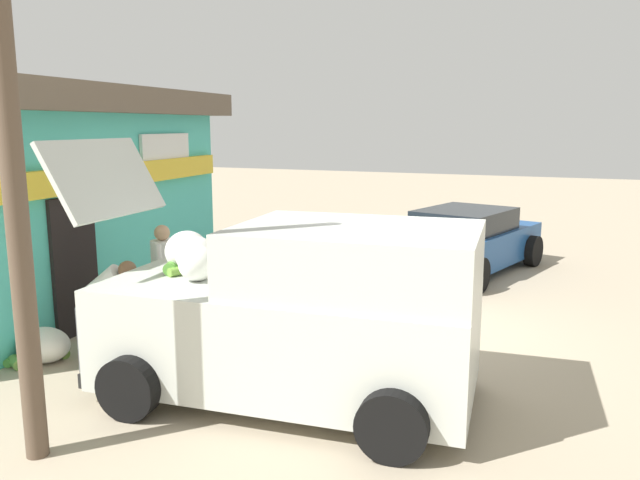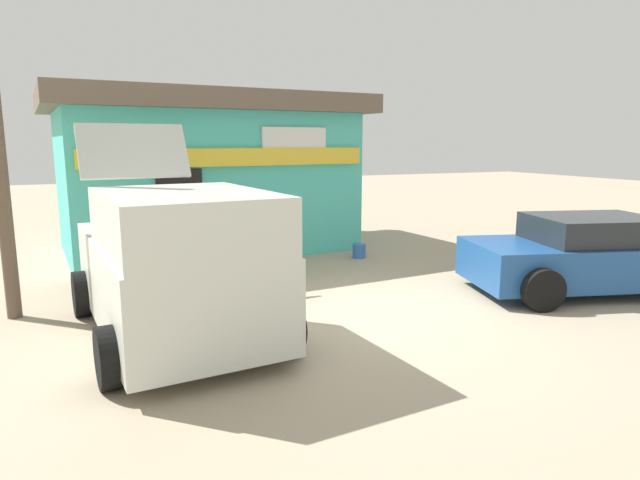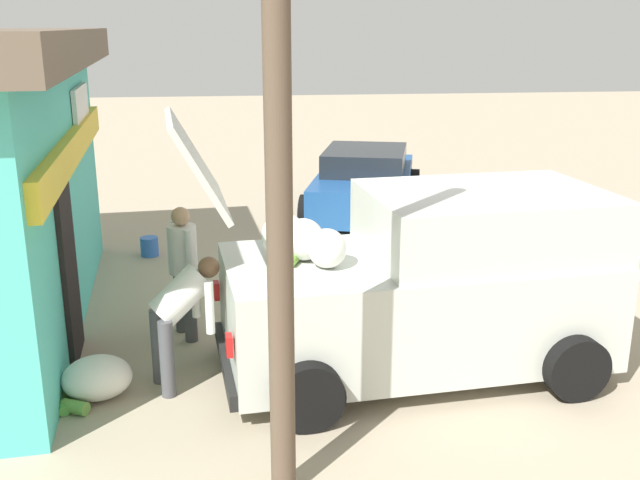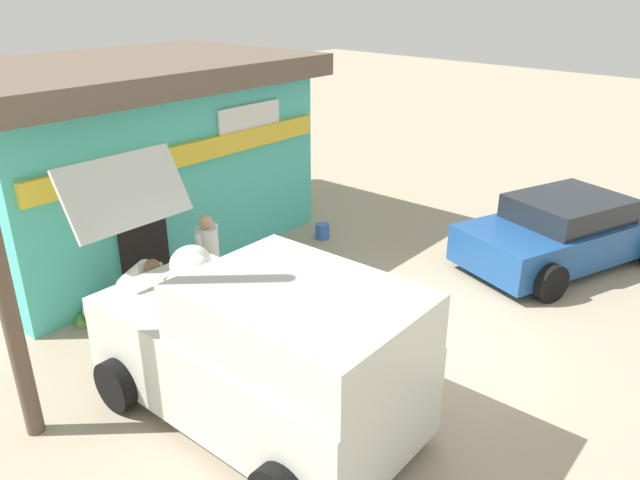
{
  "view_description": "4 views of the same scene",
  "coord_description": "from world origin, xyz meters",
  "views": [
    {
      "loc": [
        -8.58,
        -2.32,
        2.98
      ],
      "look_at": [
        0.05,
        1.28,
        1.25
      ],
      "focal_mm": 34.98,
      "sensor_mm": 36.0,
      "label": 1
    },
    {
      "loc": [
        -3.69,
        -6.67,
        2.53
      ],
      "look_at": [
        -0.32,
        1.05,
        1.0
      ],
      "focal_mm": 30.59,
      "sensor_mm": 36.0,
      "label": 2
    },
    {
      "loc": [
        -9.81,
        2.45,
        3.62
      ],
      "look_at": [
        -0.89,
        1.32,
        0.97
      ],
      "focal_mm": 40.91,
      "sensor_mm": 36.0,
      "label": 3
    },
    {
      "loc": [
        -6.39,
        -4.27,
        4.88
      ],
      "look_at": [
        -0.09,
        1.97,
        1.09
      ],
      "focal_mm": 33.91,
      "sensor_mm": 36.0,
      "label": 4
    }
  ],
  "objects": [
    {
      "name": "delivery_van",
      "position": [
        -2.66,
        0.38,
        0.98
      ],
      "size": [
        2.55,
        4.65,
        2.82
      ],
      "color": "silver",
      "rests_on": "ground_plane"
    },
    {
      "name": "storefront_bar",
      "position": [
        -0.98,
        6.31,
        1.84
      ],
      "size": [
        7.28,
        5.14,
        3.58
      ],
      "color": "#4CC6B7",
      "rests_on": "ground_plane"
    },
    {
      "name": "customer_bending",
      "position": [
        -2.78,
        3.0,
        0.84
      ],
      "size": [
        0.65,
        0.77,
        1.36
      ],
      "color": "#4C4C51",
      "rests_on": "ground_plane"
    },
    {
      "name": "paint_bucket",
      "position": [
        1.82,
        3.79,
        0.16
      ],
      "size": [
        0.29,
        0.29,
        0.31
      ],
      "primitive_type": "cylinder",
      "color": "blue",
      "rests_on": "ground_plane"
    },
    {
      "name": "vendor_standing",
      "position": [
        -1.51,
        3.03,
        0.93
      ],
      "size": [
        0.53,
        0.44,
        1.61
      ],
      "color": "#4C4C51",
      "rests_on": "ground_plane"
    },
    {
      "name": "unloaded_banana_pile",
      "position": [
        -2.98,
        3.86,
        0.21
      ],
      "size": [
        0.73,
        0.83,
        0.45
      ],
      "color": "silver",
      "rests_on": "ground_plane"
    },
    {
      "name": "ground_plane",
      "position": [
        0.0,
        0.0,
        0.0
      ],
      "size": [
        60.0,
        60.0,
        0.0
      ],
      "primitive_type": "plane",
      "color": "tan"
    },
    {
      "name": "parked_sedan",
      "position": [
        4.16,
        -0.21,
        0.62
      ],
      "size": [
        4.41,
        2.97,
        1.3
      ],
      "color": "#1E4C8C",
      "rests_on": "ground_plane"
    }
  ]
}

